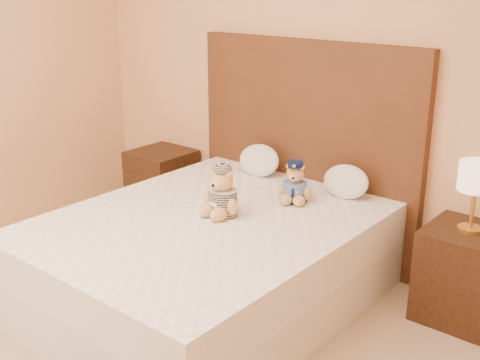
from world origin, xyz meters
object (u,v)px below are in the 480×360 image
object	(u,v)px
teddy_police	(295,182)
pillow_right	(346,180)
lamp	(476,180)
teddy_prisoner	(223,192)
nightstand_right	(464,274)
bed	(209,260)
nightstand_left	(162,183)
pillow_left	(259,159)

from	to	relation	value
teddy_police	pillow_right	bearing A→B (deg)	29.36
lamp	teddy_prisoner	world-z (taller)	lamp
nightstand_right	teddy_prisoner	world-z (taller)	teddy_prisoner
teddy_police	nightstand_right	bearing A→B (deg)	-11.06
bed	nightstand_right	bearing A→B (deg)	32.62
nightstand_left	lamp	world-z (taller)	lamp
lamp	teddy_prisoner	bearing A→B (deg)	-149.91
teddy_police	lamp	bearing A→B (deg)	-11.06
nightstand_right	lamp	world-z (taller)	lamp
bed	teddy_prisoner	world-z (taller)	teddy_prisoner
bed	nightstand_left	distance (m)	1.48
bed	lamp	world-z (taller)	lamp
lamp	pillow_right	distance (m)	0.84
lamp	nightstand_right	bearing A→B (deg)	0.00
teddy_police	pillow_right	xyz separation A→B (m)	(0.20, 0.28, -0.02)
nightstand_left	pillow_right	world-z (taller)	pillow_right
lamp	pillow_right	world-z (taller)	lamp
nightstand_right	teddy_prisoner	distance (m)	1.47
nightstand_left	lamp	distance (m)	2.56
pillow_right	nightstand_right	bearing A→B (deg)	-2.11
pillow_left	nightstand_left	bearing A→B (deg)	-178.25
teddy_police	pillow_right	world-z (taller)	teddy_police
lamp	pillow_left	size ratio (longest dim) A/B	1.20
pillow_left	bed	bearing A→B (deg)	-72.16
pillow_left	teddy_police	bearing A→B (deg)	-29.18
bed	pillow_right	xyz separation A→B (m)	(0.44, 0.83, 0.39)
nightstand_left	pillow_left	distance (m)	1.06
lamp	pillow_right	size ratio (longest dim) A/B	1.26
nightstand_left	pillow_left	size ratio (longest dim) A/B	1.65
teddy_prisoner	pillow_left	xyz separation A→B (m)	(-0.30, 0.73, -0.03)
bed	nightstand_left	world-z (taller)	same
nightstand_left	pillow_right	size ratio (longest dim) A/B	1.74
bed	nightstand_right	size ratio (longest dim) A/B	3.64
teddy_prisoner	pillow_left	size ratio (longest dim) A/B	0.88
nightstand_right	teddy_prisoner	bearing A→B (deg)	-149.91
nightstand_left	nightstand_right	size ratio (longest dim) A/B	1.00
bed	teddy_police	world-z (taller)	teddy_police
bed	lamp	size ratio (longest dim) A/B	5.00
nightstand_left	lamp	bearing A→B (deg)	0.00
teddy_prisoner	pillow_right	bearing A→B (deg)	63.98
nightstand_right	pillow_right	distance (m)	0.90
nightstand_left	teddy_prisoner	size ratio (longest dim) A/B	1.88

